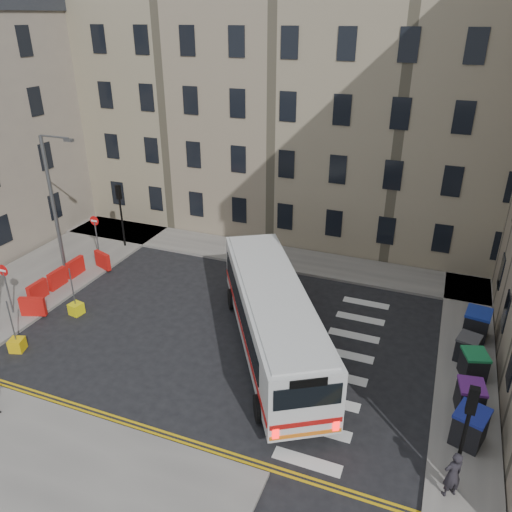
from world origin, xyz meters
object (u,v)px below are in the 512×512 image
Objects in this scene: wheelie_bin_b at (470,397)px; bollard_yellow at (17,345)px; bus at (272,316)px; pedestrian at (453,474)px; wheelie_bin_d at (467,348)px; wheelie_bin_a at (470,426)px; wheelie_bin_c at (474,365)px; wheelie_bin_e at (477,324)px; streetlamp at (53,205)px; bollard_chevron at (76,309)px.

bollard_yellow is (-19.04, -3.20, -0.46)m from wheelie_bin_b.
bus reaches higher than bollard_yellow.
bollard_yellow is at bearing -38.01° from pedestrian.
wheelie_bin_b is 3.35m from wheelie_bin_d.
wheelie_bin_a reaches higher than wheelie_bin_c.
pedestrian is (7.78, -5.22, -0.83)m from bus.
wheelie_bin_e reaches higher than bollard_yellow.
streetlamp reaches higher than bollard_chevron.
wheelie_bin_b is at bearing -38.13° from bus.
bollard_yellow is (3.00, -6.72, -4.04)m from streetlamp.
wheelie_bin_c is at bearing 106.11° from wheelie_bin_a.
wheelie_bin_a is 1.04× the size of wheelie_bin_e.
wheelie_bin_e is at bearing 70.12° from wheelie_bin_c.
wheelie_bin_a is 18.70m from bollard_chevron.
pedestrian is (21.52, -7.72, -3.32)m from streetlamp.
pedestrian reaches higher than wheelie_bin_c.
wheelie_bin_a is at bearing -99.68° from wheelie_bin_b.
wheelie_bin_d is 2.05× the size of bollard_chevron.
wheelie_bin_d is at bearing 109.35° from wheelie_bin_a.
streetlamp reaches higher than bus.
streetlamp reaches higher than wheelie_bin_b.
pedestrian is at bearing -19.73° from streetlamp.
pedestrian is (-0.42, -7.54, 0.29)m from wheelie_bin_d.
pedestrian is 2.89× the size of bollard_chevron.
wheelie_bin_c is 2.19× the size of bollard_yellow.
bollard_chevron is (-10.30, -0.74, -1.55)m from bus.
wheelie_bin_c reaches higher than bollard_yellow.
bus is at bearing 163.50° from wheelie_bin_b.
wheelie_bin_c is at bearing 15.60° from bollard_yellow.
wheelie_bin_a is at bearing -136.37° from pedestrian.
wheelie_bin_a is 2.62m from pedestrian.
wheelie_bin_e is at bearing 77.72° from wheelie_bin_b.
wheelie_bin_b is at bearing 9.54° from bollard_yellow.
wheelie_bin_c is at bearing -23.46° from bus.
bus reaches higher than pedestrian.
wheelie_bin_a is 4.99m from wheelie_bin_d.
streetlamp is 22.50m from wheelie_bin_c.
pedestrian is (-0.52, -2.56, 0.21)m from wheelie_bin_a.
streetlamp is at bearing -164.71° from wheelie_bin_d.
wheelie_bin_d is (-0.10, 4.99, -0.09)m from wheelie_bin_a.
pedestrian is at bearing -86.16° from wheelie_bin_e.
bollard_yellow is at bearing 177.90° from wheelie_bin_c.
wheelie_bin_c is (0.14, 3.80, -0.06)m from wheelie_bin_a.
bollard_chevron is at bearing 169.62° from wheelie_bin_b.
wheelie_bin_d is at bearing -128.08° from pedestrian.
bollard_yellow is (-18.93, -6.54, -0.42)m from wheelie_bin_d.
bus is 9.40m from pedestrian.
wheelie_bin_e is (0.36, 1.91, 0.12)m from wheelie_bin_d.
pedestrian is at bearing -3.10° from bollard_yellow.
wheelie_bin_e is 2.33× the size of bollard_yellow.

